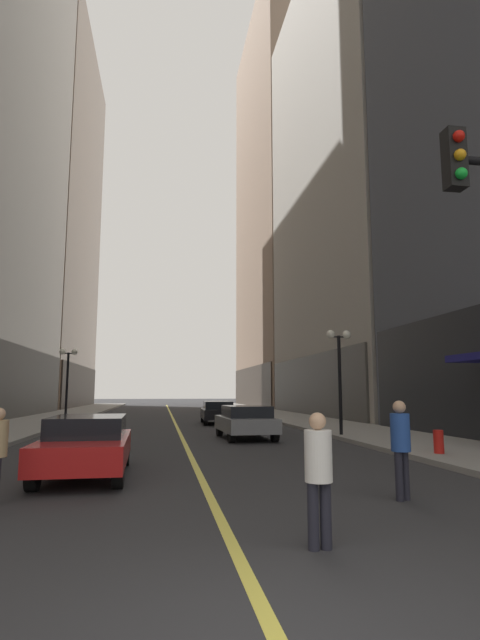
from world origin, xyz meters
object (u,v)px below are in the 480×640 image
(street_lamp_right_mid, at_px, (339,358))
(fire_hydrant_right, at_px, (439,444))
(car_grey, at_px, (246,421))
(pedestrian_in_white_shirt, at_px, (318,469))
(pedestrian_in_blue_hoodie, at_px, (401,442))
(street_lamp_left_far, at_px, (68,368))
(car_red, at_px, (87,443))
(car_black, at_px, (217,411))

(street_lamp_right_mid, xyz_separation_m, fire_hydrant_right, (0.50, -6.49, -2.86))
(car_grey, relative_size, pedestrian_in_white_shirt, 2.54)
(pedestrian_in_blue_hoodie, xyz_separation_m, street_lamp_right_mid, (3.10, 11.48, 2.25))
(car_grey, distance_m, street_lamp_left_far, 14.37)
(street_lamp_left_far, height_order, street_lamp_right_mid, same)
(car_red, relative_size, pedestrian_in_blue_hoodie, 2.65)
(pedestrian_in_blue_hoodie, xyz_separation_m, fire_hydrant_right, (3.60, 4.98, -0.60))
(car_black, relative_size, pedestrian_in_blue_hoodie, 2.66)
(car_red, relative_size, car_grey, 1.11)
(street_lamp_right_mid, bearing_deg, street_lamp_left_far, 138.78)
(car_red, distance_m, street_lamp_left_far, 19.75)
(pedestrian_in_blue_hoodie, xyz_separation_m, street_lamp_left_far, (-9.70, 22.69, 2.25))
(car_black, distance_m, pedestrian_in_white_shirt, 23.96)
(car_red, bearing_deg, street_lamp_left_far, 101.38)
(car_grey, bearing_deg, pedestrian_in_blue_hoodie, -86.05)
(car_red, bearing_deg, street_lamp_right_mid, 41.78)
(car_red, xyz_separation_m, car_black, (4.97, 18.00, -0.00))
(pedestrian_in_blue_hoodie, bearing_deg, fire_hydrant_right, 54.13)
(pedestrian_in_blue_hoodie, bearing_deg, car_black, 92.29)
(car_black, distance_m, street_lamp_right_mid, 11.07)
(car_grey, distance_m, fire_hydrant_right, 8.04)
(car_red, xyz_separation_m, pedestrian_in_blue_hoodie, (5.83, -3.49, 0.28))
(pedestrian_in_white_shirt, bearing_deg, car_black, 86.59)
(car_grey, height_order, street_lamp_left_far, street_lamp_left_far)
(pedestrian_in_white_shirt, relative_size, fire_hydrant_right, 2.03)
(pedestrian_in_white_shirt, height_order, pedestrian_in_blue_hoodie, pedestrian_in_blue_hoodie)
(car_black, relative_size, pedestrian_in_white_shirt, 2.82)
(car_grey, bearing_deg, street_lamp_right_mid, -3.18)
(car_red, bearing_deg, car_black, 74.55)
(car_black, xyz_separation_m, pedestrian_in_blue_hoodie, (0.86, -21.49, 0.28))
(car_grey, distance_m, pedestrian_in_blue_hoodie, 11.73)
(car_red, height_order, car_grey, same)
(fire_hydrant_right, bearing_deg, pedestrian_in_blue_hoodie, -125.87)
(car_red, relative_size, car_black, 0.99)
(car_black, xyz_separation_m, street_lamp_right_mid, (3.96, -10.02, 2.54))
(car_grey, distance_m, pedestrian_in_white_shirt, 14.20)
(fire_hydrant_right, bearing_deg, car_red, -171.02)
(pedestrian_in_white_shirt, bearing_deg, street_lamp_left_far, 106.44)
(street_lamp_left_far, bearing_deg, car_red, -78.62)
(pedestrian_in_blue_hoodie, distance_m, street_lamp_right_mid, 12.10)
(car_grey, xyz_separation_m, pedestrian_in_white_shirt, (-1.48, -14.12, 0.22))
(car_red, distance_m, fire_hydrant_right, 9.56)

